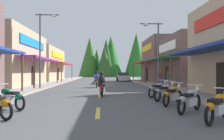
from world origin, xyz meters
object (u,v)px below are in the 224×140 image
object	(u,v)px
motorcycle_parked_right_4	(158,89)
motorcycle_parked_right_0	(218,106)
pedestrian_browsing	(161,76)
streetlamp_left	(43,41)
pedestrian_by_shop	(168,78)
rider_cruising_lead	(101,85)
motorcycle_parked_right_3	(165,91)
parked_car_curbside	(123,77)
streetlamp_right	(155,46)
motorcycle_parked_right_1	(189,100)
rider_cruising_trailing	(97,81)
motorcycle_parked_right_2	(173,95)
motorcycle_parked_left_2	(9,97)

from	to	relation	value
motorcycle_parked_right_4	motorcycle_parked_right_0	bearing A→B (deg)	-132.77
motorcycle_parked_right_0	pedestrian_browsing	size ratio (longest dim) A/B	0.94
streetlamp_left	pedestrian_by_shop	distance (m)	11.92
rider_cruising_lead	motorcycle_parked_right_0	bearing A→B (deg)	-159.37
motorcycle_parked_right_0	motorcycle_parked_right_3	xyz separation A→B (m)	(-0.19, 5.42, 0.00)
pedestrian_by_shop	parked_car_curbside	xyz separation A→B (m)	(-2.85, 15.77, -0.26)
streetlamp_left	motorcycle_parked_right_4	xyz separation A→B (m)	(8.49, -6.50, -3.76)
streetlamp_right	rider_cruising_lead	distance (m)	8.03
rider_cruising_lead	pedestrian_by_shop	bearing A→B (deg)	-46.03
motorcycle_parked_right_1	rider_cruising_trailing	bearing A→B (deg)	58.17
motorcycle_parked_right_2	parked_car_curbside	size ratio (longest dim) A/B	0.40
motorcycle_parked_right_2	motorcycle_parked_left_2	size ratio (longest dim) A/B	0.96
motorcycle_parked_right_3	motorcycle_parked_right_1	bearing A→B (deg)	-134.87
streetlamp_right	pedestrian_browsing	xyz separation A→B (m)	(1.98, 5.83, -2.90)
motorcycle_parked_right_4	pedestrian_by_shop	distance (m)	8.49
streetlamp_left	rider_cruising_lead	world-z (taller)	streetlamp_left
motorcycle_parked_right_1	motorcycle_parked_left_2	size ratio (longest dim) A/B	0.91
motorcycle_parked_right_4	motorcycle_parked_left_2	world-z (taller)	same
motorcycle_parked_right_4	motorcycle_parked_left_2	size ratio (longest dim) A/B	0.90
streetlamp_left	motorcycle_parked_right_2	world-z (taller)	streetlamp_left
motorcycle_parked_right_0	parked_car_curbside	xyz separation A→B (m)	(-0.13, 30.75, 0.20)
pedestrian_browsing	pedestrian_by_shop	bearing A→B (deg)	63.08
motorcycle_parked_right_3	rider_cruising_lead	world-z (taller)	rider_cruising_lead
motorcycle_parked_right_3	pedestrian_browsing	world-z (taller)	pedestrian_browsing
motorcycle_parked_right_1	motorcycle_parked_left_2	xyz separation A→B (m)	(-7.19, 1.06, 0.00)
motorcycle_parked_right_0	rider_cruising_trailing	size ratio (longest dim) A/B	0.74
streetlamp_right	motorcycle_parked_left_2	bearing A→B (deg)	-128.28
pedestrian_browsing	motorcycle_parked_right_3	bearing A→B (deg)	55.17
motorcycle_parked_right_2	rider_cruising_trailing	xyz separation A→B (m)	(-3.79, 12.11, 0.17)
motorcycle_parked_left_2	rider_cruising_lead	world-z (taller)	rider_cruising_lead
motorcycle_parked_right_0	rider_cruising_lead	distance (m)	8.85
motorcycle_parked_right_3	pedestrian_browsing	xyz separation A→B (m)	(3.33, 14.07, 0.49)
parked_car_curbside	pedestrian_browsing	bearing A→B (deg)	-162.25
motorcycle_parked_right_3	pedestrian_by_shop	distance (m)	10.00
streetlamp_left	motorcycle_parked_right_4	size ratio (longest dim) A/B	4.10
motorcycle_parked_right_0	motorcycle_parked_left_2	distance (m)	7.93
motorcycle_parked_right_0	rider_cruising_trailing	distance (m)	16.33
motorcycle_parked_left_2	motorcycle_parked_right_0	bearing A→B (deg)	-164.76
streetlamp_left	pedestrian_by_shop	size ratio (longest dim) A/B	4.02
streetlamp_left	motorcycle_parked_left_2	world-z (taller)	streetlamp_left
streetlamp_left	motorcycle_parked_right_0	world-z (taller)	streetlamp_left
motorcycle_parked_right_2	motorcycle_parked_left_2	bearing A→B (deg)	136.45
motorcycle_parked_right_2	motorcycle_parked_right_3	bearing A→B (deg)	35.83
pedestrian_by_shop	pedestrian_browsing	bearing A→B (deg)	-83.19
motorcycle_parked_right_1	motorcycle_parked_right_3	size ratio (longest dim) A/B	1.02
motorcycle_parked_right_0	motorcycle_parked_left_2	world-z (taller)	same
streetlamp_right	motorcycle_parked_right_0	world-z (taller)	streetlamp_right
motorcycle_parked_right_2	motorcycle_parked_left_2	distance (m)	7.19
motorcycle_parked_right_0	rider_cruising_trailing	xyz separation A→B (m)	(-4.08, 15.81, 0.17)
motorcycle_parked_right_1	motorcycle_parked_right_0	bearing A→B (deg)	-129.39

